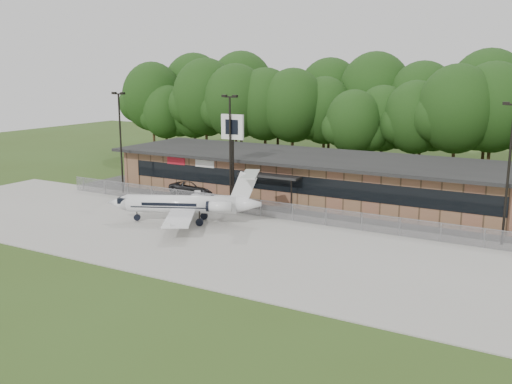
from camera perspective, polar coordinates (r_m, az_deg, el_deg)
The scene contains 12 objects.
ground at distance 36.52m, azimuth -9.73°, elevation -7.87°, with size 160.00×160.00×0.00m, color #344819.
apron at distance 42.64m, azimuth -2.92°, elevation -4.71°, with size 64.00×18.00×0.08m, color #9E9B93.
parking_lot at distance 52.36m, azimuth 3.85°, elevation -1.55°, with size 50.00×9.00×0.06m, color #383835.
terminal at distance 55.86m, azimuth 5.87°, elevation 1.54°, with size 41.00×11.65×4.30m.
fence at distance 48.28m, azimuth 1.54°, elevation -1.79°, with size 46.00×0.04×1.52m.
treeline at distance 72.00m, azimuth 11.84°, elevation 7.98°, with size 72.00×12.00×15.00m, color #163611, non-canonical shape.
light_pole_left at distance 58.99m, azimuth -13.41°, elevation 5.57°, with size 1.55×0.30×10.23m.
light_pole_mid at distance 51.08m, azimuth -2.60°, elevation 4.91°, with size 1.55×0.30×10.23m.
light_pole_right at distance 43.54m, azimuth 24.00°, elevation 2.62°, with size 1.55×0.30×10.23m.
business_jet at distance 46.93m, azimuth -6.86°, elevation -1.29°, with size 12.63×11.26×4.36m.
suv at distance 57.93m, azimuth -6.12°, elevation 0.46°, with size 2.44×5.29×1.47m, color #2C2C2E.
pole_sign at distance 51.22m, azimuth -2.36°, elevation 5.54°, with size 2.23×0.30×8.51m.
Camera 1 is at (22.01, -26.37, 12.38)m, focal length 40.00 mm.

